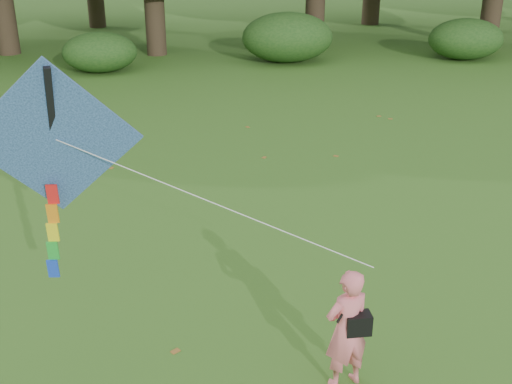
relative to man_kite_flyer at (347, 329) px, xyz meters
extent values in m
plane|color=#265114|center=(-0.28, 0.53, -0.79)|extent=(100.00, 100.00, 0.00)
imported|color=#F2727A|center=(0.00, 0.00, 0.00)|extent=(0.66, 0.53, 1.57)
cube|color=black|center=(0.12, -0.03, 0.09)|extent=(0.30, 0.20, 0.26)
cylinder|color=black|center=(0.00, -0.04, 0.40)|extent=(0.33, 0.14, 0.47)
cube|color=#242D9E|center=(-3.30, 1.42, 2.03)|extent=(2.10, 0.53, 2.05)
cube|color=black|center=(-3.30, 1.45, 2.03)|extent=(0.26, 0.69, 1.83)
cylinder|color=white|center=(-1.52, 0.68, 1.44)|extent=(3.55, 1.48, 1.20)
cube|color=red|center=(-3.40, 1.44, 1.31)|extent=(0.14, 0.06, 0.26)
cube|color=orange|center=(-3.43, 1.44, 1.05)|extent=(0.14, 0.06, 0.26)
cube|color=yellow|center=(-3.46, 1.44, 0.79)|extent=(0.14, 0.06, 0.26)
cube|color=green|center=(-3.49, 1.44, 0.53)|extent=(0.14, 0.06, 0.26)
cube|color=blue|center=(-3.52, 1.44, 0.27)|extent=(0.14, 0.06, 0.26)
cylinder|color=#3A2D1E|center=(-8.28, 21.53, 1.14)|extent=(0.88, 0.88, 3.85)
cylinder|color=#3A2D1E|center=(-2.28, 20.53, 0.79)|extent=(0.80, 0.80, 3.15)
cylinder|color=#3A2D1E|center=(11.72, 20.03, 0.93)|extent=(0.83, 0.83, 3.43)
ellipsoid|color=#264919|center=(-4.28, 17.63, -0.07)|extent=(2.66, 2.09, 1.42)
ellipsoid|color=#264919|center=(2.72, 18.43, 0.15)|extent=(3.50, 2.75, 1.88)
ellipsoid|color=#264919|center=(9.72, 17.93, 0.00)|extent=(2.94, 2.31, 1.58)
cube|color=brown|center=(-2.01, 0.90, -0.78)|extent=(0.14, 0.13, 0.01)
cube|color=brown|center=(3.96, 10.83, -0.78)|extent=(0.13, 0.09, 0.01)
cube|color=brown|center=(4.20, 10.53, -0.78)|extent=(0.13, 0.10, 0.01)
cube|color=brown|center=(-5.07, 8.91, -0.78)|extent=(0.14, 0.11, 0.01)
cube|color=brown|center=(-3.28, 7.75, -0.78)|extent=(0.10, 0.13, 0.01)
cube|color=brown|center=(1.93, 7.81, -0.78)|extent=(0.14, 0.14, 0.01)
cube|color=brown|center=(0.14, 10.34, -0.78)|extent=(0.12, 0.14, 0.01)
cube|color=brown|center=(0.23, 7.95, -0.78)|extent=(0.14, 0.14, 0.01)
camera|label=1|loc=(-1.92, -6.04, 4.46)|focal=45.00mm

